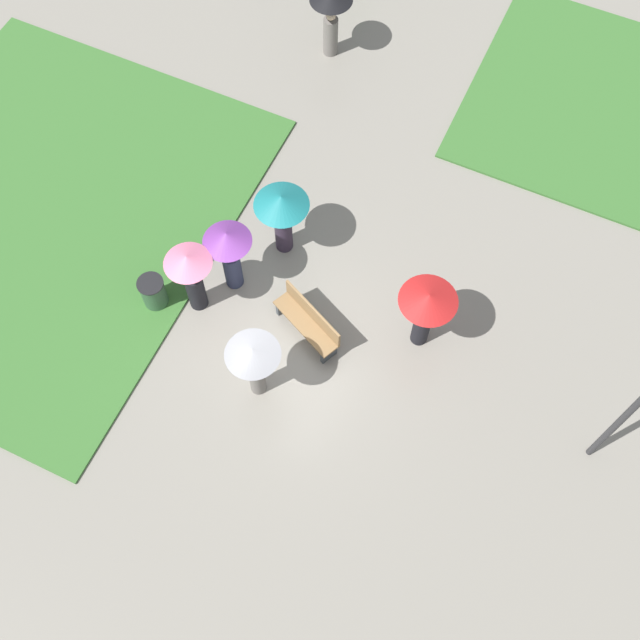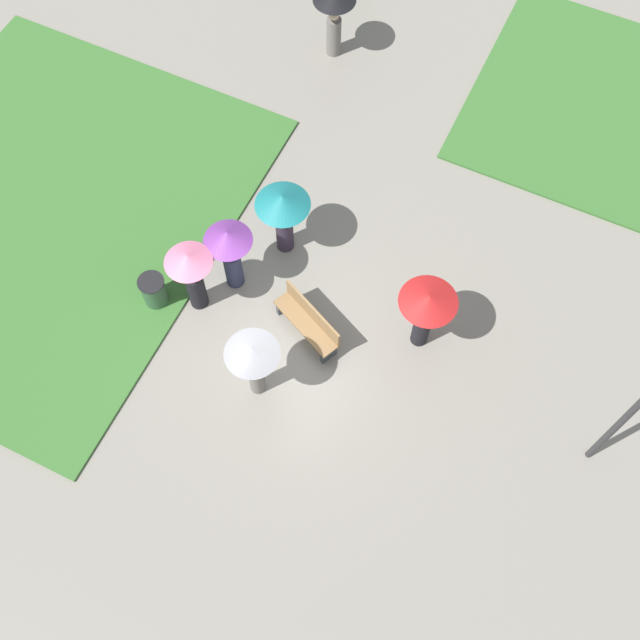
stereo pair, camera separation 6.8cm
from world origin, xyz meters
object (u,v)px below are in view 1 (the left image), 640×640
park_bench (309,321)px  crowd_person_pink (191,273)px  crowd_person_teal (282,210)px  crowd_person_red (426,308)px  lone_walker_near_lawn (331,11)px  crowd_person_grey (254,360)px  crowd_person_purple (229,249)px  trash_bin (154,293)px  lamp_post (638,403)px

park_bench → crowd_person_pink: 2.51m
crowd_person_teal → crowd_person_red: (3.46, -0.83, 0.00)m
crowd_person_red → lone_walker_near_lawn: size_ratio=1.01×
crowd_person_grey → crowd_person_purple: bearing=117.1°
crowd_person_purple → crowd_person_pink: bearing=-23.9°
trash_bin → crowd_person_purple: crowd_person_purple is taller
crowd_person_grey → trash_bin: bearing=152.2°
park_bench → lamp_post: size_ratio=0.40×
lamp_post → crowd_person_red: lamp_post is taller
crowd_person_grey → lone_walker_near_lawn: crowd_person_grey is taller
park_bench → crowd_person_purple: size_ratio=0.87×
park_bench → crowd_person_grey: bearing=-78.5°
trash_bin → crowd_person_grey: 3.06m
lamp_post → crowd_person_grey: size_ratio=2.23×
park_bench → trash_bin: park_bench is taller
crowd_person_red → lone_walker_near_lawn: bearing=168.0°
park_bench → lone_walker_near_lawn: lone_walker_near_lawn is taller
trash_bin → crowd_person_teal: 3.12m
crowd_person_pink → park_bench: bearing=-36.1°
crowd_person_pink → trash_bin: bearing=158.6°
crowd_person_pink → lamp_post: bearing=-43.0°
lamp_post → crowd_person_red: bearing=167.3°
crowd_person_pink → lone_walker_near_lawn: (-0.45, 7.55, 0.03)m
crowd_person_purple → crowd_person_grey: bearing=44.7°
trash_bin → crowd_person_purple: 1.90m
lone_walker_near_lawn → trash_bin: bearing=157.8°
crowd_person_teal → crowd_person_purple: bearing=-14.1°
crowd_person_teal → crowd_person_red: 3.56m
crowd_person_purple → lone_walker_near_lawn: bearing=-166.4°
crowd_person_red → crowd_person_grey: (-2.47, -2.35, 0.01)m
crowd_person_red → crowd_person_grey: 3.40m
park_bench → lone_walker_near_lawn: (-2.80, 7.17, 0.81)m
lone_walker_near_lawn → crowd_person_teal: bearing=175.1°
trash_bin → crowd_person_teal: bearing=52.6°
crowd_person_pink → crowd_person_red: crowd_person_pink is taller
lamp_post → crowd_person_purple: (-7.86, 0.46, -1.35)m
crowd_person_pink → crowd_person_teal: bearing=18.5°
crowd_person_grey → lone_walker_near_lawn: bearing=94.1°
crowd_person_teal → lone_walker_near_lawn: lone_walker_near_lawn is taller
crowd_person_teal → crowd_person_red: crowd_person_red is taller
park_bench → crowd_person_red: crowd_person_red is taller
trash_bin → crowd_person_teal: (1.81, 2.36, 0.94)m
lamp_post → crowd_person_pink: size_ratio=2.19×
crowd_person_purple → lone_walker_near_lawn: crowd_person_purple is taller
crowd_person_grey → park_bench: bearing=65.0°
crowd_person_teal → lone_walker_near_lawn: size_ratio=0.99×
crowd_person_purple → crowd_person_grey: crowd_person_purple is taller
crowd_person_pink → crowd_person_grey: bearing=-75.7°
crowd_person_purple → crowd_person_pink: crowd_person_purple is taller
trash_bin → crowd_person_grey: size_ratio=0.44×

